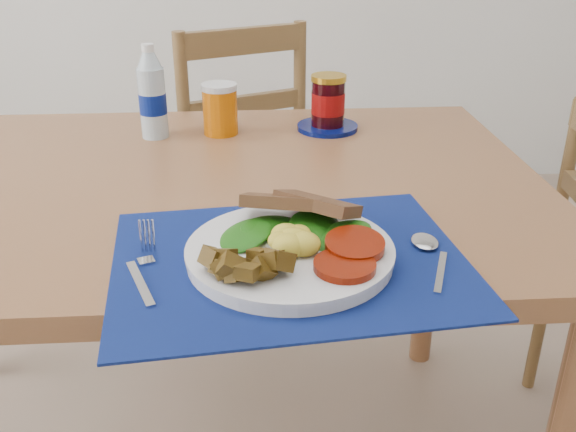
% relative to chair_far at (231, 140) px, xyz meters
% --- Properties ---
extents(table, '(1.40, 0.90, 0.75)m').
position_rel_chair_far_xyz_m(table, '(-0.09, -0.75, 0.10)').
color(table, brown).
rests_on(table, ground).
extents(chair_far, '(0.55, 0.54, 1.13)m').
position_rel_chair_far_xyz_m(chair_far, '(0.00, 0.00, 0.00)').
color(chair_far, brown).
rests_on(chair_far, ground).
extents(placemat, '(0.54, 0.44, 0.00)m').
position_rel_chair_far_xyz_m(placemat, '(0.11, -1.08, 0.18)').
color(placemat, black).
rests_on(placemat, table).
extents(breakfast_plate, '(0.29, 0.29, 0.07)m').
position_rel_chair_far_xyz_m(breakfast_plate, '(0.10, -1.08, 0.20)').
color(breakfast_plate, silver).
rests_on(breakfast_plate, placemat).
extents(fork, '(0.06, 0.17, 0.00)m').
position_rel_chair_far_xyz_m(fork, '(-0.10, -1.09, 0.19)').
color(fork, '#B2B5BA').
rests_on(fork, placemat).
extents(spoon, '(0.05, 0.17, 0.00)m').
position_rel_chair_far_xyz_m(spoon, '(0.31, -1.07, 0.19)').
color(spoon, '#B2B5BA').
rests_on(spoon, placemat).
extents(water_bottle, '(0.06, 0.06, 0.20)m').
position_rel_chair_far_xyz_m(water_bottle, '(-0.15, -0.49, 0.27)').
color(water_bottle, '#ADBFCC').
rests_on(water_bottle, table).
extents(juice_glass, '(0.08, 0.08, 0.11)m').
position_rel_chair_far_xyz_m(juice_glass, '(-0.01, -0.48, 0.23)').
color(juice_glass, '#CF6205').
rests_on(juice_glass, table).
extents(jam_on_saucer, '(0.14, 0.14, 0.13)m').
position_rel_chair_far_xyz_m(jam_on_saucer, '(0.24, -0.46, 0.23)').
color(jam_on_saucer, '#051055').
rests_on(jam_on_saucer, table).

